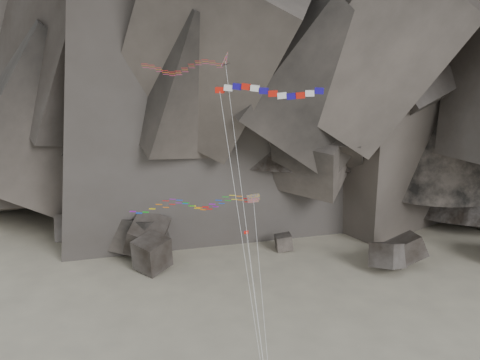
# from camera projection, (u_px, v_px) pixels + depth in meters

# --- Properties ---
(headland) EXTENTS (110.00, 70.00, 84.00)m
(headland) POSITION_uv_depth(u_px,v_px,m) (279.00, 0.00, 109.05)
(headland) COLOR #564C46
(headland) RESTS_ON ground
(boulder_field) EXTENTS (79.01, 16.05, 8.39)m
(boulder_field) POSITION_uv_depth(u_px,v_px,m) (219.00, 245.00, 86.70)
(boulder_field) COLOR #47423F
(boulder_field) RESTS_ON ground
(delta_kite) EXTENTS (13.97, 15.50, 32.63)m
(delta_kite) POSITION_uv_depth(u_px,v_px,m) (179.00, 67.00, 49.20)
(delta_kite) COLOR red
(delta_kite) RESTS_ON ground
(banner_kite) EXTENTS (8.92, 9.46, 30.21)m
(banner_kite) POSITION_uv_depth(u_px,v_px,m) (268.00, 94.00, 43.41)
(banner_kite) COLOR red
(banner_kite) RESTS_ON ground
(parafoil_kite) EXTENTS (15.75, 14.10, 19.27)m
(parafoil_kite) POSITION_uv_depth(u_px,v_px,m) (187.00, 204.00, 52.15)
(parafoil_kite) COLOR #E4AC0C
(parafoil_kite) RESTS_ON ground
(pennant_kite) EXTENTS (4.14, 14.95, 15.04)m
(pennant_kite) POSITION_uv_depth(u_px,v_px,m) (253.00, 287.00, 50.67)
(pennant_kite) COLOR red
(pennant_kite) RESTS_ON ground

